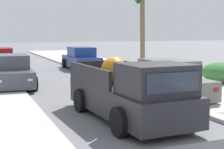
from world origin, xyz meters
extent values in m
cube|color=beige|center=(4.78, 12.00, 0.06)|extent=(5.05, 60.00, 0.12)
cube|color=silver|center=(3.65, 12.00, 0.05)|extent=(0.16, 60.00, 0.10)
cube|color=#28282D|center=(0.01, 6.16, 0.60)|extent=(2.15, 5.18, 0.80)
cube|color=#28282D|center=(0.09, 4.56, 1.40)|extent=(1.79, 1.58, 0.80)
cube|color=#283342|center=(0.05, 5.32, 1.42)|extent=(1.38, 0.12, 0.44)
cube|color=#283342|center=(0.12, 3.80, 1.42)|extent=(1.46, 0.13, 0.48)
cube|color=#28282D|center=(0.88, 7.06, 1.28)|extent=(0.25, 3.30, 0.56)
cube|color=#28282D|center=(-0.93, 6.98, 1.28)|extent=(0.25, 3.30, 0.56)
cube|color=#28282D|center=(-0.10, 8.67, 1.28)|extent=(1.88, 0.18, 0.56)
cube|color=silver|center=(-0.10, 8.76, 0.44)|extent=(1.83, 0.20, 0.20)
cylinder|color=black|center=(1.06, 4.67, 0.38)|extent=(0.29, 0.77, 0.76)
cylinder|color=black|center=(-0.90, 4.59, 0.38)|extent=(0.29, 0.77, 0.76)
cylinder|color=black|center=(0.93, 7.60, 0.38)|extent=(0.29, 0.77, 0.76)
cylinder|color=black|center=(-1.03, 7.52, 0.38)|extent=(0.29, 0.77, 0.76)
cube|color=red|center=(0.65, 8.76, 0.74)|extent=(0.22, 0.05, 0.18)
cube|color=red|center=(-0.85, 8.69, 0.74)|extent=(0.22, 0.05, 0.18)
sphere|color=orange|center=(-0.14, 6.84, 1.41)|extent=(0.83, 0.83, 0.83)
cube|color=slate|center=(2.70, 8.36, 0.54)|extent=(1.91, 4.26, 0.72)
cube|color=slate|center=(2.70, 8.26, 1.22)|extent=(1.59, 2.15, 0.64)
cube|color=#283342|center=(2.67, 9.23, 1.20)|extent=(1.37, 0.13, 0.52)
cube|color=#283342|center=(2.74, 7.29, 1.20)|extent=(1.34, 0.13, 0.50)
cylinder|color=black|center=(1.75, 9.63, 0.32)|extent=(0.24, 0.65, 0.64)
cylinder|color=black|center=(3.56, 9.70, 0.32)|extent=(0.24, 0.65, 0.64)
cylinder|color=black|center=(1.85, 7.03, 0.32)|extent=(0.24, 0.65, 0.64)
cylinder|color=black|center=(3.65, 7.09, 0.32)|extent=(0.24, 0.65, 0.64)
cube|color=red|center=(2.14, 6.23, 0.64)|extent=(0.20, 0.05, 0.12)
cube|color=white|center=(2.01, 10.45, 0.61)|extent=(0.20, 0.05, 0.10)
cube|color=red|center=(3.41, 6.28, 0.64)|extent=(0.20, 0.05, 0.12)
cube|color=white|center=(3.24, 10.49, 0.61)|extent=(0.20, 0.05, 0.10)
cube|color=navy|center=(2.73, 19.86, 0.54)|extent=(1.81, 4.22, 0.72)
cube|color=navy|center=(2.73, 19.76, 1.22)|extent=(1.55, 2.12, 0.64)
cube|color=#283342|center=(2.74, 20.73, 1.20)|extent=(1.37, 0.10, 0.52)
cube|color=#283342|center=(2.72, 18.79, 1.20)|extent=(1.34, 0.10, 0.50)
cylinder|color=black|center=(1.84, 21.17, 0.32)|extent=(0.23, 0.64, 0.64)
cylinder|color=black|center=(3.65, 21.15, 0.32)|extent=(0.23, 0.64, 0.64)
cylinder|color=black|center=(1.81, 18.57, 0.32)|extent=(0.23, 0.64, 0.64)
cylinder|color=black|center=(3.61, 18.54, 0.32)|extent=(0.23, 0.64, 0.64)
cube|color=red|center=(2.07, 17.76, 0.64)|extent=(0.20, 0.04, 0.12)
cube|color=white|center=(2.14, 21.98, 0.61)|extent=(0.20, 0.04, 0.10)
cube|color=red|center=(3.34, 17.74, 0.64)|extent=(0.20, 0.04, 0.12)
cube|color=white|center=(3.37, 21.96, 0.61)|extent=(0.20, 0.04, 0.10)
cube|color=maroon|center=(-2.62, 20.80, 0.54)|extent=(1.81, 4.22, 0.72)
cube|color=maroon|center=(-2.62, 20.70, 1.22)|extent=(1.55, 2.12, 0.64)
cube|color=#283342|center=(-2.63, 19.73, 1.20)|extent=(1.34, 0.10, 0.50)
cylinder|color=black|center=(-1.70, 22.09, 0.32)|extent=(0.23, 0.64, 0.64)
cylinder|color=black|center=(-1.73, 19.49, 0.32)|extent=(0.23, 0.64, 0.64)
cube|color=red|center=(-2.01, 18.68, 0.64)|extent=(0.20, 0.04, 0.12)
cube|color=white|center=(-1.98, 22.90, 0.61)|extent=(0.20, 0.04, 0.10)
cube|color=#474C56|center=(-2.60, 13.47, 0.54)|extent=(1.92, 4.26, 0.72)
cube|color=#474C56|center=(-2.60, 13.57, 1.22)|extent=(1.60, 2.16, 0.64)
cube|color=#283342|center=(-2.64, 12.60, 1.20)|extent=(1.37, 0.13, 0.52)
cube|color=#283342|center=(-2.56, 14.53, 1.20)|extent=(1.34, 0.13, 0.50)
cylinder|color=black|center=(-1.75, 12.13, 0.32)|extent=(0.24, 0.65, 0.64)
cylinder|color=black|center=(-1.65, 14.73, 0.32)|extent=(0.24, 0.65, 0.64)
cube|color=red|center=(-1.89, 15.55, 0.64)|extent=(0.20, 0.05, 0.12)
cube|color=white|center=(-2.07, 11.33, 0.61)|extent=(0.20, 0.05, 0.10)
cylinder|color=brown|center=(7.14, 19.14, 3.02)|extent=(0.35, 0.54, 6.05)
ellipsoid|color=#387538|center=(7.26, 10.46, 0.55)|extent=(1.80, 2.80, 1.10)
camera|label=1|loc=(-4.18, -3.01, 2.61)|focal=54.80mm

